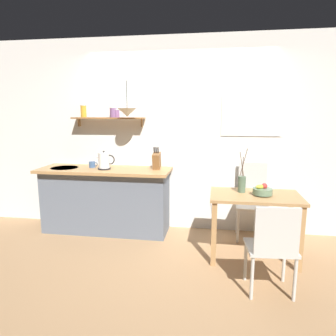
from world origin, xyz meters
name	(u,v)px	position (x,y,z in m)	size (l,w,h in m)	color
ground_plane	(173,244)	(0.00, 0.00, 0.00)	(14.00, 14.00, 0.00)	#A87F56
back_wall	(194,136)	(0.20, 0.65, 1.35)	(6.80, 0.11, 2.70)	white
kitchen_counter	(106,199)	(-1.00, 0.32, 0.46)	(1.83, 0.63, 0.91)	slate
wall_shelf	(106,116)	(-1.01, 0.49, 1.63)	(1.04, 0.20, 0.30)	brown
dining_table	(255,206)	(0.97, -0.22, 0.62)	(1.00, 0.61, 0.76)	tan
dining_chair_near	(273,245)	(1.05, -0.96, 0.49)	(0.47, 0.42, 0.88)	silver
dining_chair_far	(252,197)	(1.02, 0.42, 0.55)	(0.43, 0.40, 1.01)	silver
fruit_bowl	(262,191)	(1.05, -0.23, 0.81)	(0.22, 0.22, 0.14)	slate
twig_vase	(242,184)	(0.83, -0.12, 0.86)	(0.10, 0.09, 0.51)	#567056
electric_kettle	(104,161)	(-0.98, 0.26, 1.02)	(0.27, 0.17, 0.25)	black
knife_block	(157,160)	(-0.27, 0.36, 1.03)	(0.10, 0.19, 0.31)	brown
coffee_mug_by_sink	(92,164)	(-1.20, 0.36, 0.95)	(0.13, 0.09, 0.09)	#3D5B89
pendant_lamp	(127,112)	(-0.65, 0.27, 1.67)	(0.25, 0.25, 0.46)	black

